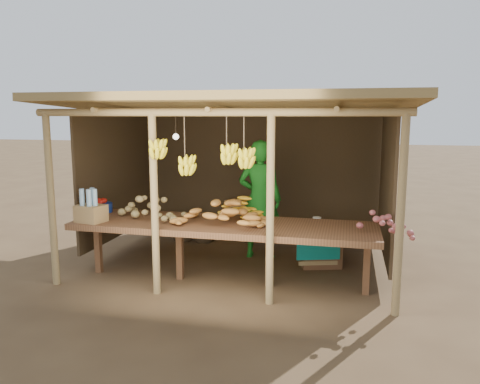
# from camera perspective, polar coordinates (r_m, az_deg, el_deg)

# --- Properties ---
(ground) EXTENTS (60.00, 60.00, 0.00)m
(ground) POSITION_cam_1_polar(r_m,az_deg,el_deg) (7.12, 0.00, -8.36)
(ground) COLOR brown
(ground) RESTS_ON ground
(stall_structure) EXTENTS (4.70, 3.50, 2.43)m
(stall_structure) POSITION_cam_1_polar(r_m,az_deg,el_deg) (6.85, 0.01, 7.32)
(stall_structure) COLOR #A18453
(stall_structure) RESTS_ON ground
(counter) EXTENTS (3.90, 1.05, 0.80)m
(counter) POSITION_cam_1_polar(r_m,az_deg,el_deg) (6.04, -2.05, -4.35)
(counter) COLOR brown
(counter) RESTS_ON ground
(potato_heap) EXTENTS (0.95, 0.57, 0.36)m
(potato_heap) POSITION_cam_1_polar(r_m,az_deg,el_deg) (6.35, -11.06, -1.58)
(potato_heap) COLOR #97814E
(potato_heap) RESTS_ON counter
(sweet_potato_heap) EXTENTS (1.21, 0.91, 0.36)m
(sweet_potato_heap) POSITION_cam_1_polar(r_m,az_deg,el_deg) (5.90, -2.42, -2.27)
(sweet_potato_heap) COLOR #C78133
(sweet_potato_heap) RESTS_ON counter
(onion_heap) EXTENTS (0.87, 0.68, 0.35)m
(onion_heap) POSITION_cam_1_polar(r_m,az_deg,el_deg) (5.54, 16.56, -3.46)
(onion_heap) COLOR #B05755
(onion_heap) RESTS_ON counter
(banana_pile) EXTENTS (0.62, 0.39, 0.35)m
(banana_pile) POSITION_cam_1_polar(r_m,az_deg,el_deg) (6.26, -0.05, -1.64)
(banana_pile) COLOR yellow
(banana_pile) RESTS_ON counter
(tomato_basin) EXTENTS (0.36, 0.36, 0.19)m
(tomato_basin) POSITION_cam_1_polar(r_m,az_deg,el_deg) (6.96, -16.77, -1.72)
(tomato_basin) COLOR navy
(tomato_basin) RESTS_ON counter
(bottle_box) EXTENTS (0.40, 0.34, 0.44)m
(bottle_box) POSITION_cam_1_polar(r_m,az_deg,el_deg) (6.35, -17.74, -1.99)
(bottle_box) COLOR #9D7846
(bottle_box) RESTS_ON counter
(vendor) EXTENTS (0.66, 0.44, 1.81)m
(vendor) POSITION_cam_1_polar(r_m,az_deg,el_deg) (7.10, 2.44, -0.90)
(vendor) COLOR #19741D
(vendor) RESTS_ON ground
(tarp_crate) EXTENTS (0.75, 0.70, 0.74)m
(tarp_crate) POSITION_cam_1_polar(r_m,az_deg,el_deg) (6.94, 9.66, -6.36)
(tarp_crate) COLOR brown
(tarp_crate) RESTS_ON ground
(carton_stack) EXTENTS (1.00, 0.48, 0.68)m
(carton_stack) POSITION_cam_1_polar(r_m,az_deg,el_deg) (8.27, -1.08, -3.69)
(carton_stack) COLOR #9D7846
(carton_stack) RESTS_ON ground
(burlap_sacks) EXTENTS (0.79, 0.41, 0.56)m
(burlap_sacks) POSITION_cam_1_polar(r_m,az_deg,el_deg) (8.17, -5.73, -4.31)
(burlap_sacks) COLOR #463520
(burlap_sacks) RESTS_ON ground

